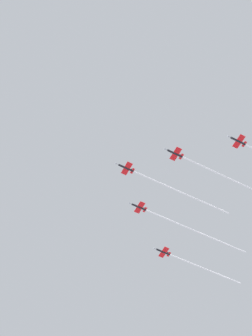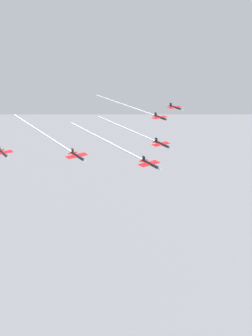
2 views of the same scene
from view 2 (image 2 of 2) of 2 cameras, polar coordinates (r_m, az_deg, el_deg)
name	(u,v)px [view 2 (image 2 of 2)]	position (r m, az deg, el deg)	size (l,w,h in m)	color
jet_lead	(117,147)	(141.97, -1.41, 3.23)	(49.84, 43.11, 2.12)	black
jet_port_inner	(137,134)	(161.98, 1.71, 5.18)	(42.96, 37.18, 2.12)	black
jet_starboard_inner	(50,138)	(150.42, -11.39, 4.44)	(54.72, 47.31, 2.12)	black
jet_port_outer	(134,108)	(194.07, 1.26, 8.92)	(50.40, 43.59, 2.12)	black
jet_center_rear	(175,107)	(197.13, 7.40, 9.01)	(8.91, 8.15, 2.12)	black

